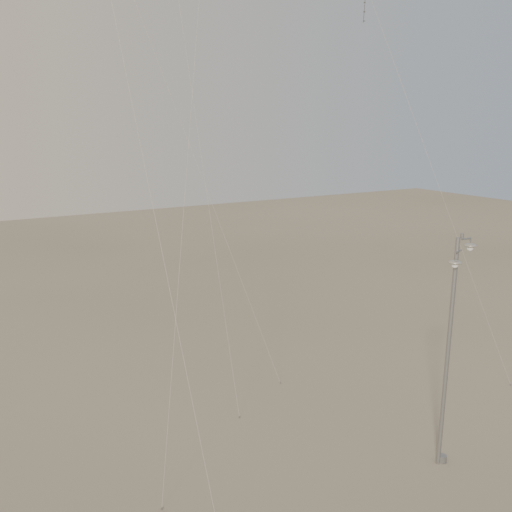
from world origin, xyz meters
TOP-DOWN VIEW (x-y plane):
  - ground at (0.00, 0.00)m, footprint 160.00×160.00m
  - street_lamp at (5.07, 1.47)m, footprint 1.58×0.73m
  - kite_1 at (-3.46, 7.41)m, footprint 4.47×4.15m
  - kite_3 at (-6.83, 6.34)m, footprint 0.66×9.98m
  - kite_4 at (9.61, 10.29)m, footprint 6.37×6.31m

SIDE VIEW (x-z plane):
  - ground at x=0.00m, z-range 0.00..0.00m
  - street_lamp at x=5.07m, z-range 0.33..10.19m
  - kite_3 at x=-6.83m, z-range 4.90..27.79m
  - kite_4 at x=9.61m, z-range 6.07..27.37m
  - kite_1 at x=-3.46m, z-range 5.91..27.63m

